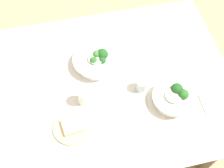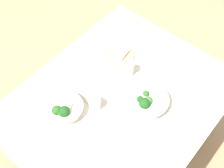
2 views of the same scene
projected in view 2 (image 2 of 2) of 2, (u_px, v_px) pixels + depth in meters
The scene contains 13 objects.
ground_plane at pixel (117, 147), 2.39m from camera, with size 6.00×6.00×0.00m, color tan.
dining_table at pixel (119, 108), 1.89m from camera, with size 1.33×1.07×0.72m.
broccoli_bowl_far at pixel (64, 109), 1.72m from camera, with size 0.22×0.22×0.10m.
broccoli_bowl_near at pixel (146, 101), 1.75m from camera, with size 0.26×0.26×0.10m.
bread_side_plate at pixel (120, 54), 1.99m from camera, with size 0.20×0.20×0.04m.
water_glass_center at pixel (95, 104), 1.74m from camera, with size 0.07×0.07×0.08m, color silver.
water_glass_side at pixel (129, 68), 1.88m from camera, with size 0.06×0.06×0.10m, color silver.
fork_by_far_bowl at pixel (124, 25), 2.16m from camera, with size 0.05×0.10×0.00m.
fork_by_near_bowl at pixel (93, 136), 1.66m from camera, with size 0.04×0.11×0.00m.
table_knife_left at pixel (160, 137), 1.66m from camera, with size 0.20×0.01×0.00m, color #B7B7BC.
table_knife_right at pixel (128, 155), 1.60m from camera, with size 0.19×0.01×0.00m, color #B7B7BC.
napkin_folded_upper at pixel (93, 92), 1.83m from camera, with size 0.16×0.14×0.01m, color #B1A997.
napkin_folded_lower at pixel (28, 132), 1.67m from camera, with size 0.16×0.14×0.01m, color #B1A997.
Camera 2 is at (-0.76, -0.59, 2.25)m, focal length 47.79 mm.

